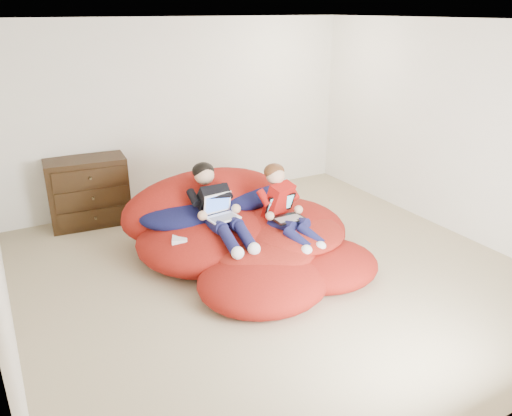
{
  "coord_description": "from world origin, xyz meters",
  "views": [
    {
      "loc": [
        -2.41,
        -3.98,
        2.61
      ],
      "look_at": [
        -0.13,
        0.16,
        0.7
      ],
      "focal_mm": 35.0,
      "sensor_mm": 36.0,
      "label": 1
    }
  ],
  "objects_px": {
    "dresser": "(88,192)",
    "beanbag_pile": "(242,232)",
    "older_boy": "(216,204)",
    "laptop_black": "(285,212)",
    "younger_boy": "(284,205)",
    "laptop_white": "(221,211)"
  },
  "relations": [
    {
      "from": "dresser",
      "to": "beanbag_pile",
      "type": "relative_size",
      "value": 0.4
    },
    {
      "from": "older_boy",
      "to": "laptop_black",
      "type": "xyz_separation_m",
      "value": [
        0.66,
        -0.31,
        -0.11
      ]
    },
    {
      "from": "older_boy",
      "to": "laptop_black",
      "type": "distance_m",
      "value": 0.74
    },
    {
      "from": "dresser",
      "to": "beanbag_pile",
      "type": "height_order",
      "value": "dresser"
    },
    {
      "from": "older_boy",
      "to": "younger_boy",
      "type": "distance_m",
      "value": 0.73
    },
    {
      "from": "beanbag_pile",
      "to": "older_boy",
      "type": "height_order",
      "value": "older_boy"
    },
    {
      "from": "laptop_white",
      "to": "laptop_black",
      "type": "relative_size",
      "value": 1.01
    },
    {
      "from": "older_boy",
      "to": "laptop_white",
      "type": "relative_size",
      "value": 3.42
    },
    {
      "from": "laptop_black",
      "to": "dresser",
      "type": "bearing_deg",
      "value": 129.25
    },
    {
      "from": "dresser",
      "to": "laptop_black",
      "type": "bearing_deg",
      "value": -50.75
    },
    {
      "from": "beanbag_pile",
      "to": "younger_boy",
      "type": "relative_size",
      "value": 2.61
    },
    {
      "from": "dresser",
      "to": "beanbag_pile",
      "type": "distance_m",
      "value": 2.16
    },
    {
      "from": "laptop_black",
      "to": "beanbag_pile",
      "type": "bearing_deg",
      "value": 137.4
    },
    {
      "from": "laptop_white",
      "to": "dresser",
      "type": "bearing_deg",
      "value": 118.54
    },
    {
      "from": "younger_boy",
      "to": "laptop_black",
      "type": "distance_m",
      "value": 0.08
    },
    {
      "from": "older_boy",
      "to": "younger_boy",
      "type": "relative_size",
      "value": 1.23
    },
    {
      "from": "older_boy",
      "to": "laptop_white",
      "type": "height_order",
      "value": "older_boy"
    },
    {
      "from": "younger_boy",
      "to": "laptop_white",
      "type": "height_order",
      "value": "younger_boy"
    },
    {
      "from": "laptop_white",
      "to": "older_boy",
      "type": "bearing_deg",
      "value": 90.0
    },
    {
      "from": "laptop_black",
      "to": "younger_boy",
      "type": "bearing_deg",
      "value": 90.0
    },
    {
      "from": "dresser",
      "to": "laptop_white",
      "type": "xyz_separation_m",
      "value": [
        1.0,
        -1.83,
        0.2
      ]
    },
    {
      "from": "older_boy",
      "to": "younger_boy",
      "type": "height_order",
      "value": "older_boy"
    }
  ]
}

